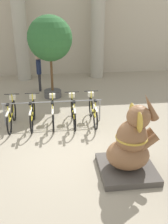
# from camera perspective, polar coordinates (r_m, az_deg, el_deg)

# --- Properties ---
(ground_plane) EXTENTS (60.00, 60.00, 0.00)m
(ground_plane) POSITION_cam_1_polar(r_m,az_deg,el_deg) (6.83, -2.84, -9.24)
(ground_plane) COLOR #9E937F
(building_facade) EXTENTS (20.00, 0.20, 6.00)m
(building_facade) POSITION_cam_1_polar(r_m,az_deg,el_deg) (14.37, -5.81, 20.45)
(building_facade) COLOR #BCB29E
(building_facade) RESTS_ON ground_plane
(column_left) EXTENTS (0.89, 0.89, 5.16)m
(column_left) POSITION_cam_1_polar(r_m,az_deg,el_deg) (13.49, -14.42, 18.11)
(column_left) COLOR #ADA899
(column_left) RESTS_ON ground_plane
(column_right) EXTENTS (0.89, 0.89, 5.16)m
(column_right) POSITION_cam_1_polar(r_m,az_deg,el_deg) (13.60, 3.14, 18.78)
(column_right) COLOR #ADA899
(column_right) RESTS_ON ground_plane
(bike_rack) EXTENTS (3.26, 0.05, 0.77)m
(bike_rack) POSITION_cam_1_polar(r_m,az_deg,el_deg) (8.29, -7.16, 1.30)
(bike_rack) COLOR gray
(bike_rack) RESTS_ON ground_plane
(bicycle_0) EXTENTS (0.48, 1.72, 0.97)m
(bicycle_0) POSITION_cam_1_polar(r_m,az_deg,el_deg) (8.38, -16.21, -0.60)
(bicycle_0) COLOR black
(bicycle_0) RESTS_ON ground_plane
(bicycle_1) EXTENTS (0.48, 1.72, 0.97)m
(bicycle_1) POSITION_cam_1_polar(r_m,az_deg,el_deg) (8.29, -11.68, -0.37)
(bicycle_1) COLOR black
(bicycle_1) RESTS_ON ground_plane
(bicycle_2) EXTENTS (0.48, 1.72, 0.97)m
(bicycle_2) POSITION_cam_1_polar(r_m,az_deg,el_deg) (8.25, -7.09, -0.18)
(bicycle_2) COLOR black
(bicycle_2) RESTS_ON ground_plane
(bicycle_3) EXTENTS (0.48, 1.72, 0.97)m
(bicycle_3) POSITION_cam_1_polar(r_m,az_deg,el_deg) (8.26, -2.48, 0.01)
(bicycle_3) COLOR black
(bicycle_3) RESTS_ON ground_plane
(bicycle_4) EXTENTS (0.48, 1.72, 0.97)m
(bicycle_4) POSITION_cam_1_polar(r_m,az_deg,el_deg) (8.35, 2.05, 0.29)
(bicycle_4) COLOR black
(bicycle_4) RESTS_ON ground_plane
(elephant_statue) EXTENTS (1.30, 1.30, 1.98)m
(elephant_statue) POSITION_cam_1_polar(r_m,az_deg,el_deg) (5.87, 10.57, -7.89)
(elephant_statue) COLOR #4C4742
(elephant_statue) RESTS_ON ground_plane
(person_pedestrian) EXTENTS (0.22, 0.47, 1.66)m
(person_pedestrian) POSITION_cam_1_polar(r_m,az_deg,el_deg) (11.58, -10.27, 9.50)
(person_pedestrian) COLOR #28282D
(person_pedestrian) RESTS_ON ground_plane
(potted_tree) EXTENTS (1.79, 1.79, 3.36)m
(potted_tree) POSITION_cam_1_polar(r_m,az_deg,el_deg) (10.37, -7.79, 15.97)
(potted_tree) COLOR #4C4C4C
(potted_tree) RESTS_ON ground_plane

